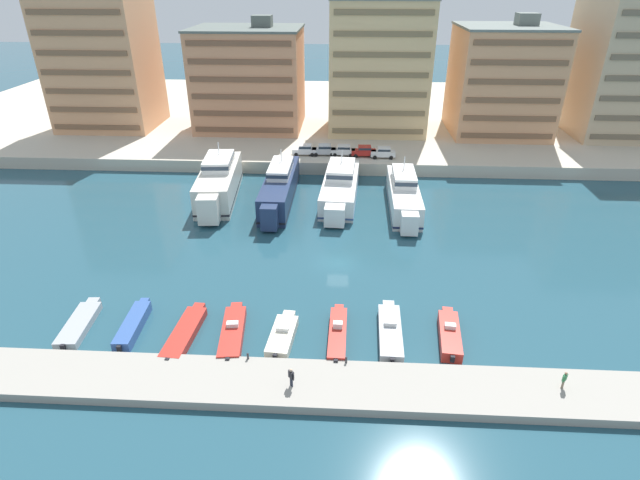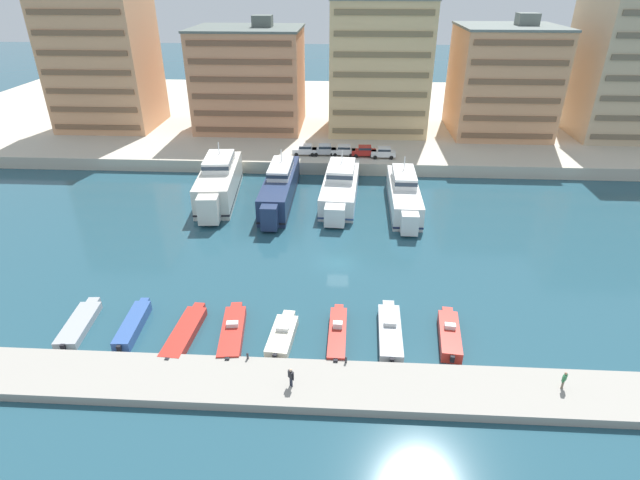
# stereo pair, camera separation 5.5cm
# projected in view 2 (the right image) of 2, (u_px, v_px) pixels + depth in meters

# --- Properties ---
(ground_plane) EXTENTS (400.00, 400.00, 0.00)m
(ground_plane) POSITION_uv_depth(u_px,v_px,m) (338.00, 262.00, 57.43)
(ground_plane) COLOR #234C5B
(quay_promenade) EXTENTS (180.00, 70.00, 2.03)m
(quay_promenade) POSITION_uv_depth(u_px,v_px,m) (345.00, 116.00, 112.42)
(quay_promenade) COLOR beige
(quay_promenade) RESTS_ON ground
(pier_dock) EXTENTS (120.00, 5.29, 0.79)m
(pier_dock) POSITION_uv_depth(u_px,v_px,m) (332.00, 386.00, 39.65)
(pier_dock) COLOR #9E998E
(pier_dock) RESTS_ON ground
(yacht_ivory_far_left) EXTENTS (6.33, 19.97, 7.63)m
(yacht_ivory_far_left) POSITION_uv_depth(u_px,v_px,m) (219.00, 182.00, 72.85)
(yacht_ivory_far_left) COLOR silver
(yacht_ivory_far_left) RESTS_ON ground
(yacht_navy_left) EXTENTS (4.00, 20.92, 6.88)m
(yacht_navy_left) POSITION_uv_depth(u_px,v_px,m) (280.00, 187.00, 72.00)
(yacht_navy_left) COLOR navy
(yacht_navy_left) RESTS_ON ground
(yacht_white_mid_left) EXTENTS (5.77, 20.07, 6.48)m
(yacht_white_mid_left) POSITION_uv_depth(u_px,v_px,m) (340.00, 186.00, 72.89)
(yacht_white_mid_left) COLOR white
(yacht_white_mid_left) RESTS_ON ground
(yacht_white_center_left) EXTENTS (4.08, 19.05, 6.56)m
(yacht_white_center_left) POSITION_uv_depth(u_px,v_px,m) (404.00, 194.00, 70.27)
(yacht_white_center_left) COLOR white
(yacht_white_center_left) RESTS_ON ground
(motorboat_grey_far_left) EXTENTS (2.57, 7.63, 0.81)m
(motorboat_grey_far_left) POSITION_uv_depth(u_px,v_px,m) (80.00, 323.00, 46.83)
(motorboat_grey_far_left) COLOR #9EA3A8
(motorboat_grey_far_left) RESTS_ON ground
(motorboat_blue_left) EXTENTS (1.86, 7.46, 1.03)m
(motorboat_blue_left) POSITION_uv_depth(u_px,v_px,m) (133.00, 324.00, 46.44)
(motorboat_blue_left) COLOR #33569E
(motorboat_blue_left) RESTS_ON ground
(motorboat_red_mid_left) EXTENTS (2.41, 8.44, 0.86)m
(motorboat_red_mid_left) POSITION_uv_depth(u_px,v_px,m) (185.00, 333.00, 45.56)
(motorboat_red_mid_left) COLOR red
(motorboat_red_mid_left) RESTS_ON ground
(motorboat_red_center_left) EXTENTS (2.69, 8.34, 1.36)m
(motorboat_red_center_left) POSITION_uv_depth(u_px,v_px,m) (233.00, 332.00, 45.49)
(motorboat_red_center_left) COLOR red
(motorboat_red_center_left) RESTS_ON ground
(motorboat_cream_center) EXTENTS (2.50, 6.57, 1.34)m
(motorboat_cream_center) POSITION_uv_depth(u_px,v_px,m) (282.00, 335.00, 45.07)
(motorboat_cream_center) COLOR beige
(motorboat_cream_center) RESTS_ON ground
(motorboat_red_center_right) EXTENTS (1.65, 8.13, 1.55)m
(motorboat_red_center_right) POSITION_uv_depth(u_px,v_px,m) (337.00, 334.00, 45.20)
(motorboat_red_center_right) COLOR red
(motorboat_red_center_right) RESTS_ON ground
(motorboat_grey_mid_right) EXTENTS (2.22, 8.65, 1.38)m
(motorboat_grey_mid_right) POSITION_uv_depth(u_px,v_px,m) (390.00, 332.00, 45.54)
(motorboat_grey_mid_right) COLOR #9EA3A8
(motorboat_grey_mid_right) RESTS_ON ground
(motorboat_red_right) EXTENTS (2.41, 7.30, 1.49)m
(motorboat_red_right) POSITION_uv_depth(u_px,v_px,m) (449.00, 334.00, 45.10)
(motorboat_red_right) COLOR red
(motorboat_red_right) RESTS_ON ground
(car_white_far_left) EXTENTS (4.15, 2.03, 1.80)m
(car_white_far_left) POSITION_uv_depth(u_px,v_px,m) (305.00, 149.00, 84.57)
(car_white_far_left) COLOR white
(car_white_far_left) RESTS_ON quay_promenade
(car_silver_left) EXTENTS (4.17, 2.06, 1.80)m
(car_silver_left) POSITION_uv_depth(u_px,v_px,m) (324.00, 149.00, 84.54)
(car_silver_left) COLOR #B7BCC1
(car_silver_left) RESTS_ON quay_promenade
(car_white_mid_left) EXTENTS (4.12, 1.96, 1.80)m
(car_white_mid_left) POSITION_uv_depth(u_px,v_px,m) (344.00, 150.00, 84.31)
(car_white_mid_left) COLOR white
(car_white_mid_left) RESTS_ON quay_promenade
(car_red_center_left) EXTENTS (4.15, 2.02, 1.80)m
(car_red_center_left) POSITION_uv_depth(u_px,v_px,m) (364.00, 151.00, 83.94)
(car_red_center_left) COLOR red
(car_red_center_left) RESTS_ON quay_promenade
(car_white_center) EXTENTS (4.11, 1.94, 1.80)m
(car_white_center) POSITION_uv_depth(u_px,v_px,m) (383.00, 152.00, 83.27)
(car_white_center) COLOR white
(car_white_center) RESTS_ON quay_promenade
(apartment_block_far_left) EXTENTS (18.30, 15.23, 28.90)m
(apartment_block_far_left) POSITION_uv_depth(u_px,v_px,m) (102.00, 55.00, 95.25)
(apartment_block_far_left) COLOR tan
(apartment_block_far_left) RESTS_ON quay_promenade
(apartment_block_left) EXTENTS (20.46, 17.02, 20.58)m
(apartment_block_left) POSITION_uv_depth(u_px,v_px,m) (250.00, 78.00, 96.83)
(apartment_block_left) COLOR tan
(apartment_block_left) RESTS_ON quay_promenade
(apartment_block_mid_left) EXTENTS (18.50, 15.45, 25.73)m
(apartment_block_mid_left) POSITION_uv_depth(u_px,v_px,m) (379.00, 66.00, 93.68)
(apartment_block_mid_left) COLOR #E0BC84
(apartment_block_mid_left) RESTS_ON quay_promenade
(apartment_block_center_left) EXTENTS (17.89, 16.99, 21.22)m
(apartment_block_center_left) POSITION_uv_depth(u_px,v_px,m) (502.00, 81.00, 93.03)
(apartment_block_center_left) COLOR tan
(apartment_block_center_left) RESTS_ON quay_promenade
(apartment_block_center) EXTENTS (19.90, 17.55, 29.25)m
(apartment_block_center) POSITION_uv_depth(u_px,v_px,m) (638.00, 59.00, 90.23)
(apartment_block_center) COLOR #C6AD89
(apartment_block_center) RESTS_ON quay_promenade
(pedestrian_near_edge) EXTENTS (0.50, 0.50, 1.73)m
(pedestrian_near_edge) POSITION_uv_depth(u_px,v_px,m) (291.00, 376.00, 38.69)
(pedestrian_near_edge) COLOR #282D3D
(pedestrian_near_edge) RESTS_ON pier_dock
(pedestrian_mid_deck) EXTENTS (0.46, 0.46, 1.60)m
(pedestrian_mid_deck) POSITION_uv_depth(u_px,v_px,m) (564.00, 379.00, 38.53)
(pedestrian_mid_deck) COLOR #7A6B56
(pedestrian_mid_deck) RESTS_ON pier_dock
(bollard_west) EXTENTS (0.20, 0.20, 0.61)m
(bollard_west) POSITION_uv_depth(u_px,v_px,m) (248.00, 356.00, 41.77)
(bollard_west) COLOR #2D2D33
(bollard_west) RESTS_ON pier_dock
(bollard_west_mid) EXTENTS (0.20, 0.20, 0.61)m
(bollard_west_mid) POSITION_uv_depth(u_px,v_px,m) (346.00, 359.00, 41.36)
(bollard_west_mid) COLOR #2D2D33
(bollard_west_mid) RESTS_ON pier_dock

